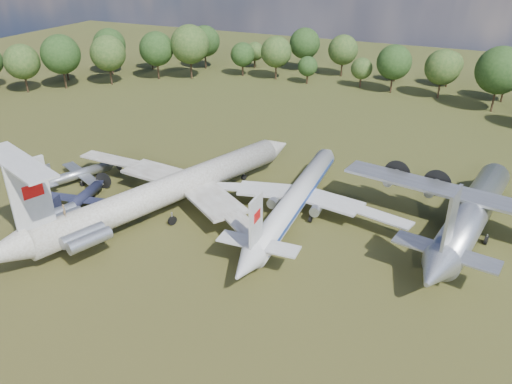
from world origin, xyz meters
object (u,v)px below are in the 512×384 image
at_px(person_on_il62, 64,210).
at_px(small_prop_west, 80,202).
at_px(small_prop_northwest, 79,176).
at_px(tu104_jet, 296,202).
at_px(an12_transport, 471,217).
at_px(il62_airliner, 170,195).

bearing_deg(person_on_il62, small_prop_west, -24.82).
distance_m(small_prop_northwest, person_on_il62, 23.30).
distance_m(tu104_jet, an12_transport, 24.93).
xyz_separation_m(tu104_jet, small_prop_west, (-31.31, -12.04, -1.09)).
height_order(tu104_jet, person_on_il62, person_on_il62).
bearing_deg(person_on_il62, an12_transport, -122.31).
relative_size(il62_airliner, small_prop_west, 3.60).
bearing_deg(small_prop_west, person_on_il62, -63.12).
bearing_deg(tu104_jet, il62_airliner, -161.66).
bearing_deg(an12_transport, small_prop_northwest, -161.16).
distance_m(tu104_jet, small_prop_west, 33.57).
bearing_deg(small_prop_northwest, small_prop_west, -23.32).
bearing_deg(il62_airliner, an12_transport, 35.67).
xyz_separation_m(tu104_jet, an12_transport, (24.41, 5.03, 0.52)).
bearing_deg(small_prop_northwest, person_on_il62, -26.46).
height_order(small_prop_west, person_on_il62, person_on_il62).
xyz_separation_m(tu104_jet, small_prop_northwest, (-38.10, -4.66, -1.08)).
bearing_deg(person_on_il62, il62_airliner, -81.92).
height_order(an12_transport, small_prop_west, an12_transport).
bearing_deg(person_on_il62, small_prop_northwest, -22.32).
distance_m(il62_airliner, tu104_jet, 19.30).
bearing_deg(an12_transport, tu104_jet, -158.33).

